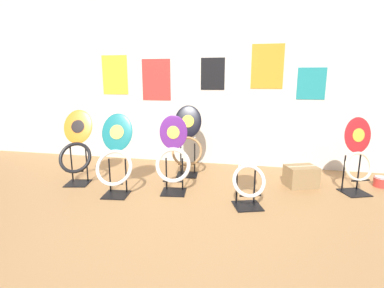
# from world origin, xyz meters

# --- Properties ---
(ground_plane) EXTENTS (14.00, 14.00, 0.00)m
(ground_plane) POSITION_xyz_m (0.00, 0.00, 0.00)
(ground_plane) COLOR #A37547
(wall_back) EXTENTS (8.00, 0.07, 2.60)m
(wall_back) POSITION_xyz_m (-0.00, 2.22, 1.30)
(wall_back) COLOR silver
(wall_back) RESTS_ON ground_plane
(toilet_seat_display_crimson_swirl) EXTENTS (0.39, 0.36, 0.89)m
(toilet_seat_display_crimson_swirl) POSITION_xyz_m (1.93, 1.31, 0.44)
(toilet_seat_display_crimson_swirl) COLOR black
(toilet_seat_display_crimson_swirl) RESTS_ON ground_plane
(toilet_seat_display_jazz_black) EXTENTS (0.45, 0.42, 0.95)m
(toilet_seat_display_jazz_black) POSITION_xyz_m (-0.14, 1.57, 0.48)
(toilet_seat_display_jazz_black) COLOR black
(toilet_seat_display_jazz_black) RESTS_ON ground_plane
(toilet_seat_display_orange_sun) EXTENTS (0.46, 0.47, 0.93)m
(toilet_seat_display_orange_sun) POSITION_xyz_m (-1.44, 0.92, 0.44)
(toilet_seat_display_orange_sun) COLOR black
(toilet_seat_display_orange_sun) RESTS_ON ground_plane
(toilet_seat_display_purple_note) EXTENTS (0.43, 0.32, 0.91)m
(toilet_seat_display_purple_note) POSITION_xyz_m (-0.15, 0.86, 0.42)
(toilet_seat_display_purple_note) COLOR black
(toilet_seat_display_purple_note) RESTS_ON ground_plane
(toilet_seat_display_white_plain) EXTENTS (0.42, 0.42, 0.80)m
(toilet_seat_display_white_plain) POSITION_xyz_m (0.71, 0.68, 0.39)
(toilet_seat_display_white_plain) COLOR black
(toilet_seat_display_white_plain) RESTS_ON ground_plane
(toilet_seat_display_teal_sax) EXTENTS (0.45, 0.42, 0.93)m
(toilet_seat_display_teal_sax) POSITION_xyz_m (-0.78, 0.67, 0.44)
(toilet_seat_display_teal_sax) COLOR black
(toilet_seat_display_teal_sax) RESTS_ON ground_plane
(paint_can) EXTENTS (0.17, 0.17, 0.13)m
(paint_can) POSITION_xyz_m (2.32, 1.60, 0.07)
(paint_can) COLOR red
(paint_can) RESTS_ON ground_plane
(storage_box) EXTENTS (0.44, 0.38, 0.26)m
(storage_box) POSITION_xyz_m (1.35, 1.40, 0.13)
(storage_box) COLOR #93754C
(storage_box) RESTS_ON ground_plane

